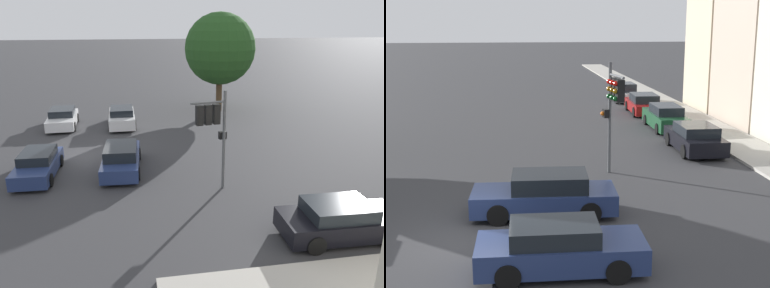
% 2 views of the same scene
% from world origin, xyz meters
% --- Properties ---
extents(ground_plane, '(300.00, 300.00, 0.00)m').
position_xyz_m(ground_plane, '(0.00, 0.00, 0.00)').
color(ground_plane, '#333335').
extents(sidewalk_strip, '(2.80, 60.00, 0.13)m').
position_xyz_m(sidewalk_strip, '(13.21, 33.09, 0.07)').
color(sidewalk_strip, '#ADA89E').
rests_on(sidewalk_strip, ground_plane).
extents(traffic_signal, '(0.75, 1.77, 4.72)m').
position_xyz_m(traffic_signal, '(5.52, 6.20, 3.34)').
color(traffic_signal, '#515456').
rests_on(traffic_signal, ground_plane).
extents(crossing_car_1, '(4.41, 1.96, 1.33)m').
position_xyz_m(crossing_car_1, '(2.52, -2.22, 0.64)').
color(crossing_car_1, navy).
rests_on(crossing_car_1, ground_plane).
extents(crossing_car_2, '(4.87, 2.15, 1.45)m').
position_xyz_m(crossing_car_2, '(2.43, 1.99, 0.69)').
color(crossing_car_2, navy).
rests_on(crossing_car_2, ground_plane).
extents(parked_car_0, '(2.13, 4.53, 1.40)m').
position_xyz_m(parked_car_0, '(10.39, 9.99, 0.68)').
color(parked_car_0, black).
rests_on(parked_car_0, ground_plane).
extents(parked_car_1, '(1.90, 4.79, 1.49)m').
position_xyz_m(parked_car_1, '(10.53, 15.68, 0.71)').
color(parked_car_1, '#194728').
rests_on(parked_car_1, ground_plane).
extents(parked_car_2, '(2.15, 4.70, 1.40)m').
position_xyz_m(parked_car_2, '(10.58, 21.23, 0.67)').
color(parked_car_2, maroon).
rests_on(parked_car_2, ground_plane).
extents(parked_car_3, '(1.88, 4.18, 1.50)m').
position_xyz_m(parked_car_3, '(10.45, 27.22, 0.69)').
color(parked_car_3, '#B7B7BC').
rests_on(parked_car_3, ground_plane).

